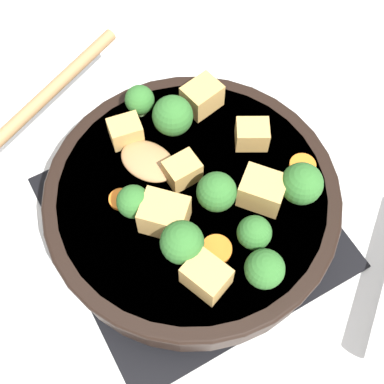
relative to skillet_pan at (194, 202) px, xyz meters
name	(u,v)px	position (x,y,z in m)	size (l,w,h in m)	color
ground_plane	(192,222)	(0.00, 0.00, -0.06)	(2.40, 2.40, 0.00)	silver
front_burner_grate	(192,218)	(0.00, 0.00, -0.04)	(0.31, 0.31, 0.03)	black
skillet_pan	(194,202)	(0.00, 0.00, 0.00)	(0.44, 0.41, 0.05)	black
wooden_spoon	(87,122)	(-0.14, -0.07, 0.03)	(0.24, 0.23, 0.02)	#A87A4C
tofu_cube_center_large	(185,169)	(-0.02, 0.00, 0.04)	(0.04, 0.03, 0.03)	tan
tofu_cube_near_handle	(206,276)	(0.09, -0.04, 0.04)	(0.04, 0.03, 0.03)	tan
tofu_cube_east_chunk	(126,131)	(-0.10, -0.03, 0.04)	(0.04, 0.03, 0.03)	tan
tofu_cube_west_chunk	(262,191)	(0.04, 0.06, 0.04)	(0.05, 0.04, 0.04)	tan
tofu_cube_back_piece	(202,97)	(-0.10, 0.07, 0.04)	(0.04, 0.03, 0.03)	tan
tofu_cube_front_piece	(164,215)	(0.02, -0.05, 0.04)	(0.05, 0.04, 0.04)	tan
tofu_cube_mid_small	(252,134)	(-0.03, 0.09, 0.04)	(0.04, 0.03, 0.03)	tan
broccoli_floret_near_spoon	(217,192)	(0.02, 0.01, 0.05)	(0.04, 0.04, 0.05)	#709956
broccoli_floret_center_top	(265,269)	(0.12, 0.01, 0.05)	(0.04, 0.04, 0.05)	#709956
broccoli_floret_east_rim	(182,243)	(0.06, -0.05, 0.05)	(0.04, 0.04, 0.05)	#709956
broccoli_floret_west_rim	(138,101)	(-0.13, 0.00, 0.05)	(0.03, 0.03, 0.04)	#709956
broccoli_floret_north_edge	(173,116)	(-0.08, 0.02, 0.05)	(0.05, 0.05, 0.05)	#709956
broccoli_floret_south_cluster	(302,184)	(0.06, 0.10, 0.05)	(0.05, 0.05, 0.05)	#709956
broccoli_floret_mid_floret	(254,233)	(0.08, 0.02, 0.05)	(0.04, 0.04, 0.04)	#709956
broccoli_floret_small_inner	(133,202)	(-0.01, -0.07, 0.05)	(0.04, 0.04, 0.04)	#709956
carrot_slice_orange_thin	(216,249)	(0.07, -0.01, 0.03)	(0.03, 0.03, 0.01)	orange
carrot_slice_near_center	(121,199)	(-0.03, -0.07, 0.03)	(0.03, 0.03, 0.01)	orange
carrot_slice_edge_slice	(303,165)	(0.03, 0.12, 0.03)	(0.03, 0.03, 0.01)	orange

